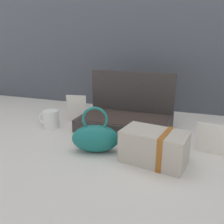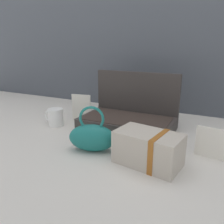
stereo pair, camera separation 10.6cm
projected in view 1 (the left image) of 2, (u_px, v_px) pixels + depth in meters
ground_plane at (109, 136)px, 1.12m from camera, size 6.00×6.00×0.00m
back_wall at (140, 1)px, 1.44m from camera, size 3.20×0.06×1.40m
open_suitcase at (126, 116)px, 1.22m from camera, size 0.48×0.28×0.29m
teal_pouch_handbag at (95, 138)px, 0.94m from camera, size 0.22×0.15×0.20m
cream_toiletry_bag at (155, 147)px, 0.86m from camera, size 0.26×0.18×0.13m
coffee_mug at (51, 119)px, 1.23m from camera, size 0.12×0.08×0.09m
info_card_left at (212, 139)px, 0.93m from camera, size 0.12×0.02×0.13m
poster_card_right at (76, 109)px, 1.30m from camera, size 0.11×0.03×0.16m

